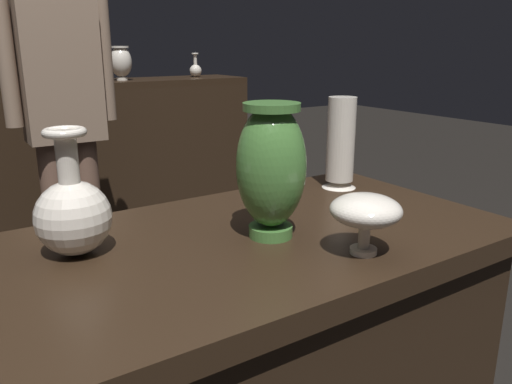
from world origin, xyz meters
TOP-DOWN VIEW (x-y plane):
  - back_display_shelf at (0.00, 2.20)m, footprint 2.60×0.40m
  - vase_centerpiece at (0.06, -0.03)m, footprint 0.15×0.15m
  - vase_tall_behind at (-0.32, 0.11)m, footprint 0.15×0.15m
  - vase_left_accent at (0.45, 0.18)m, footprint 0.10×0.10m
  - vase_right_accent at (0.15, -0.21)m, footprint 0.14×0.14m
  - shelf_vase_far_right at (1.04, 2.23)m, footprint 0.08×0.08m
  - shelf_vase_right at (0.52, 2.17)m, footprint 0.13×0.13m
  - visitor_center_back at (-0.00, 1.46)m, footprint 0.47×0.18m

SIDE VIEW (x-z plane):
  - back_display_shelf at x=0.00m, z-range 0.00..0.99m
  - vase_tall_behind at x=-0.32m, z-range 0.76..1.01m
  - vase_right_accent at x=0.15m, z-range 0.83..0.95m
  - vase_left_accent at x=0.45m, z-range 0.80..1.05m
  - visitor_center_back at x=0.00m, z-range 0.14..1.73m
  - vase_centerpiece at x=0.06m, z-range 0.81..1.10m
  - shelf_vase_far_right at x=1.04m, z-range 0.96..1.12m
  - shelf_vase_right at x=0.52m, z-range 1.00..1.20m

